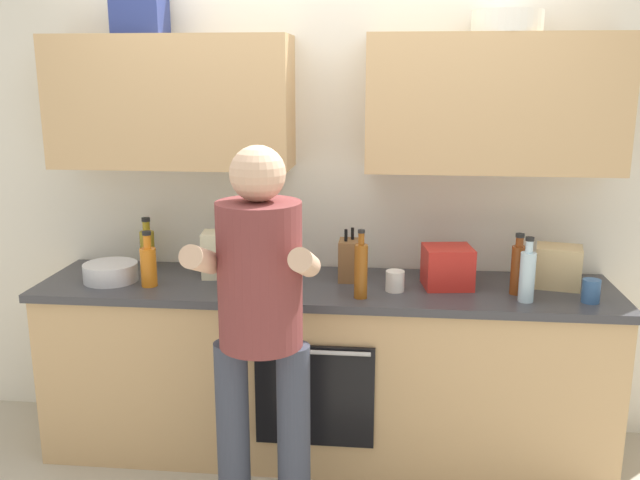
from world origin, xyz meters
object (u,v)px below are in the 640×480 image
object	(u,v)px
bottle_vinegar	(518,268)
potted_herb	(248,256)
mixing_bowl	(111,272)
grocery_bag_rice	(224,254)
bottle_water	(527,275)
bottle_oil	(147,247)
bottle_syrup	(361,269)
bottle_juice	(148,265)
grocery_bag_bread	(558,267)
cup_coffee	(395,281)
grocery_bag_crisps	(447,267)
knife_block	(349,260)
person_standing	(260,314)
cup_tea	(591,291)

from	to	relation	value
bottle_vinegar	potted_herb	bearing A→B (deg)	-176.90
mixing_bowl	grocery_bag_rice	size ratio (longest dim) A/B	1.15
bottle_water	bottle_oil	bearing A→B (deg)	169.01
bottle_vinegar	mixing_bowl	xyz separation A→B (m)	(-1.99, 0.00, -0.08)
potted_herb	grocery_bag_rice	world-z (taller)	potted_herb
bottle_water	mixing_bowl	bearing A→B (deg)	176.97
bottle_syrup	mixing_bowl	size ratio (longest dim) A/B	1.21
bottle_juice	grocery_bag_bread	xyz separation A→B (m)	(1.99, 0.20, -0.01)
bottle_syrup	grocery_bag_bread	world-z (taller)	bottle_syrup
bottle_juice	bottle_syrup	world-z (taller)	bottle_syrup
bottle_syrup	bottle_vinegar	xyz separation A→B (m)	(0.73, 0.13, -0.01)
bottle_oil	grocery_bag_rice	bearing A→B (deg)	-15.43
bottle_water	cup_coffee	size ratio (longest dim) A/B	3.04
bottle_vinegar	potted_herb	xyz separation A→B (m)	(-1.27, -0.07, 0.04)
cup_coffee	grocery_bag_crisps	distance (m)	0.27
knife_block	grocery_bag_rice	bearing A→B (deg)	179.86
knife_block	bottle_oil	bearing A→B (deg)	173.46
bottle_juice	potted_herb	bearing A→B (deg)	-1.23
person_standing	bottle_vinegar	bearing A→B (deg)	28.53
person_standing	mixing_bowl	xyz separation A→B (m)	(-0.88, 0.61, -0.03)
person_standing	bottle_oil	world-z (taller)	person_standing
mixing_bowl	grocery_bag_crisps	bearing A→B (deg)	2.77
bottle_syrup	bottle_oil	bearing A→B (deg)	161.01
bottle_vinegar	cup_coffee	size ratio (longest dim) A/B	2.95
bottle_juice	cup_tea	size ratio (longest dim) A/B	2.55
potted_herb	grocery_bag_rice	size ratio (longest dim) A/B	1.24
grocery_bag_rice	grocery_bag_bread	bearing A→B (deg)	-0.02
cup_coffee	grocery_bag_crisps	size ratio (longest dim) A/B	0.44
bottle_oil	potted_herb	size ratio (longest dim) A/B	0.94
bottle_vinegar	knife_block	world-z (taller)	bottle_vinegar
cup_coffee	grocery_bag_rice	bearing A→B (deg)	169.85
person_standing	grocery_bag_crisps	bearing A→B (deg)	40.87
grocery_bag_crisps	grocery_bag_rice	world-z (taller)	grocery_bag_rice
bottle_juice	knife_block	size ratio (longest dim) A/B	1.03
bottle_water	mixing_bowl	distance (m)	2.02
bottle_water	grocery_bag_crisps	bearing A→B (deg)	151.32
person_standing	grocery_bag_rice	world-z (taller)	person_standing
bottle_syrup	cup_coffee	bearing A→B (deg)	36.98
cup_coffee	knife_block	bearing A→B (deg)	146.18
bottle_water	potted_herb	bearing A→B (deg)	178.37
grocery_bag_rice	potted_herb	bearing A→B (deg)	-50.66
bottle_syrup	knife_block	world-z (taller)	bottle_syrup
potted_herb	bottle_juice	bearing A→B (deg)	178.77
bottle_oil	potted_herb	xyz separation A→B (m)	(0.62, -0.34, 0.06)
bottle_syrup	potted_herb	distance (m)	0.55
grocery_bag_crisps	potted_herb	bearing A→B (deg)	-171.00
grocery_bag_bread	bottle_juice	bearing A→B (deg)	-174.24
grocery_bag_bread	grocery_bag_rice	bearing A→B (deg)	179.98
person_standing	potted_herb	world-z (taller)	person_standing
bottle_juice	bottle_water	xyz separation A→B (m)	(1.80, -0.05, 0.02)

